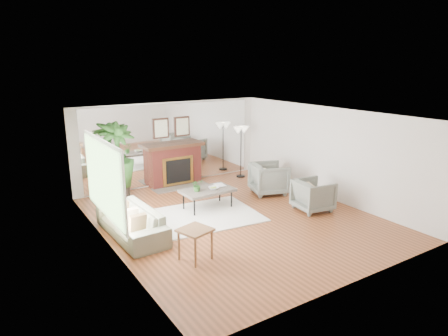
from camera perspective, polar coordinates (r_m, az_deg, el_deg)
ground at (r=9.70m, az=1.60°, el=-7.16°), size 7.00×7.00×0.00m
wall_left at (r=8.08m, az=-16.22°, el=-2.90°), size 0.02×7.00×2.50m
wall_right at (r=11.21m, az=14.42°, el=2.09°), size 0.02×7.00×2.50m
wall_back at (r=12.27m, az=-7.53°, el=3.50°), size 6.00×0.02×2.50m
mirror_panel at (r=12.26m, az=-7.49°, el=3.49°), size 5.40×0.04×2.40m
window_panel at (r=8.43m, az=-16.86°, el=-1.51°), size 0.04×2.40×1.50m
fireplace at (r=12.20m, az=-6.98°, el=0.60°), size 1.85×0.83×2.05m
area_rug at (r=9.76m, az=-3.48°, el=-6.94°), size 2.98×2.26×0.03m
coffee_table at (r=10.12m, az=-2.36°, el=-3.30°), size 1.34×0.80×0.53m
sofa at (r=8.86m, az=-13.09°, el=-7.54°), size 0.94×2.19×0.63m
armchair_back at (r=11.43m, az=6.44°, el=-1.49°), size 1.21×1.19×0.88m
armchair_front at (r=10.32m, az=12.63°, el=-3.81°), size 0.97×0.95×0.79m
side_table at (r=7.58m, az=-4.15°, el=-9.38°), size 0.68×0.68×0.62m
potted_ficus at (r=11.31m, az=-15.06°, el=1.39°), size 1.12×1.12×2.07m
floor_lamp at (r=12.82m, az=2.45°, el=4.86°), size 0.54×0.30×1.66m
tabletop_plant at (r=9.93m, az=-3.86°, el=-2.46°), size 0.29×0.25×0.32m
fruit_bowl at (r=10.10m, az=-1.53°, el=-2.89°), size 0.31×0.31×0.06m
book at (r=10.36m, az=-1.19°, el=-2.54°), size 0.28×0.35×0.02m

